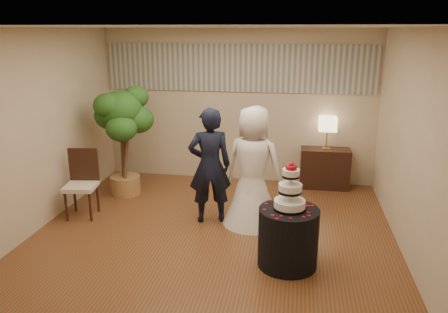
% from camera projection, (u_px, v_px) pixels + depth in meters
% --- Properties ---
extents(floor, '(5.00, 5.00, 0.00)m').
position_uv_depth(floor, '(212.00, 236.00, 6.07)').
color(floor, brown).
rests_on(floor, ground).
extents(ceiling, '(5.00, 5.00, 0.00)m').
position_uv_depth(ceiling, '(210.00, 27.00, 5.28)').
color(ceiling, white).
rests_on(ceiling, wall_back).
extents(wall_back, '(5.00, 0.06, 2.80)m').
position_uv_depth(wall_back, '(238.00, 107.00, 8.04)').
color(wall_back, '#C9B595').
rests_on(wall_back, ground).
extents(wall_front, '(5.00, 0.06, 2.80)m').
position_uv_depth(wall_front, '(147.00, 217.00, 3.31)').
color(wall_front, '#C9B595').
rests_on(wall_front, ground).
extents(wall_left, '(0.06, 5.00, 2.80)m').
position_uv_depth(wall_left, '(35.00, 132.00, 6.08)').
color(wall_left, '#C9B595').
rests_on(wall_left, ground).
extents(wall_right, '(0.06, 5.00, 2.80)m').
position_uv_depth(wall_right, '(414.00, 147.00, 5.27)').
color(wall_right, '#C9B595').
rests_on(wall_right, ground).
extents(mural_border, '(4.90, 0.02, 0.85)m').
position_uv_depth(mural_border, '(238.00, 68.00, 7.82)').
color(mural_border, '#9A998C').
rests_on(mural_border, wall_back).
extents(groom, '(0.72, 0.58, 1.72)m').
position_uv_depth(groom, '(210.00, 166.00, 6.34)').
color(groom, black).
rests_on(groom, floor).
extents(bride, '(1.07, 1.07, 1.76)m').
position_uv_depth(bride, '(253.00, 166.00, 6.27)').
color(bride, white).
rests_on(bride, floor).
extents(cake_table, '(0.77, 0.77, 0.73)m').
position_uv_depth(cake_table, '(288.00, 237.00, 5.24)').
color(cake_table, black).
rests_on(cake_table, floor).
extents(wedding_cake, '(0.38, 0.38, 0.58)m').
position_uv_depth(wedding_cake, '(290.00, 186.00, 5.06)').
color(wedding_cake, white).
rests_on(wedding_cake, cake_table).
extents(console, '(0.87, 0.40, 0.72)m').
position_uv_depth(console, '(325.00, 168.00, 7.86)').
color(console, black).
rests_on(console, floor).
extents(table_lamp, '(0.31, 0.31, 0.58)m').
position_uv_depth(table_lamp, '(327.00, 133.00, 7.68)').
color(table_lamp, beige).
rests_on(table_lamp, console).
extents(ficus_tree, '(1.10, 1.10, 1.90)m').
position_uv_depth(ficus_tree, '(123.00, 141.00, 7.37)').
color(ficus_tree, '#26591C').
rests_on(ficus_tree, floor).
extents(side_chair, '(0.53, 0.55, 1.03)m').
position_uv_depth(side_chair, '(81.00, 185.00, 6.59)').
color(side_chair, black).
rests_on(side_chair, floor).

